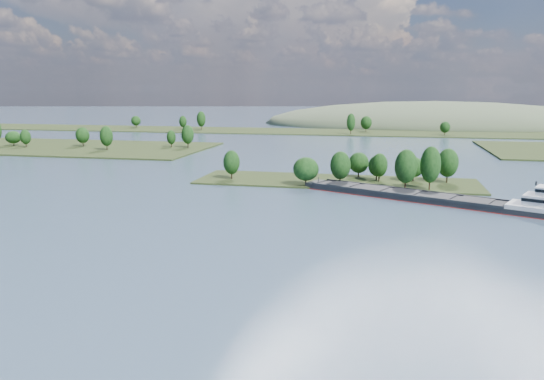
# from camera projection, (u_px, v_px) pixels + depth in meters

# --- Properties ---
(ground) EXTENTS (1800.00, 1800.00, 0.00)m
(ground) POSITION_uv_depth(u_px,v_px,m) (313.00, 223.00, 133.08)
(ground) COLOR #3A5165
(ground) RESTS_ON ground
(tree_island) EXTENTS (100.00, 31.03, 15.55)m
(tree_island) POSITION_uv_depth(u_px,v_px,m) (356.00, 173.00, 186.66)
(tree_island) COLOR #233015
(tree_island) RESTS_ON ground
(back_shoreline) EXTENTS (900.00, 60.00, 16.23)m
(back_shoreline) POSITION_uv_depth(u_px,v_px,m) (374.00, 132.00, 399.89)
(back_shoreline) COLOR #233015
(back_shoreline) RESTS_ON ground
(hill_west) EXTENTS (320.00, 160.00, 44.00)m
(hill_west) POSITION_uv_depth(u_px,v_px,m) (435.00, 125.00, 485.18)
(hill_west) COLOR #47553A
(hill_west) RESTS_ON ground
(cargo_barge) EXTENTS (77.06, 41.69, 10.86)m
(cargo_barge) POSITION_uv_depth(u_px,v_px,m) (445.00, 199.00, 155.67)
(cargo_barge) COLOR black
(cargo_barge) RESTS_ON ground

